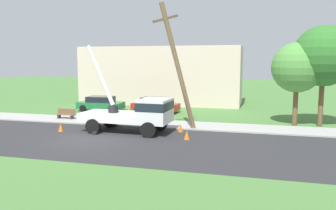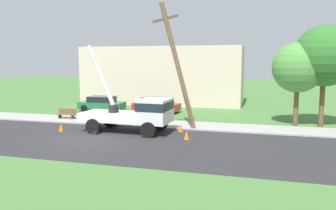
{
  "view_description": "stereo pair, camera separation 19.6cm",
  "coord_description": "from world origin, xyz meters",
  "px_view_note": "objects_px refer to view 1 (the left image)",
  "views": [
    {
      "loc": [
        10.0,
        -18.39,
        4.88
      ],
      "look_at": [
        4.35,
        3.04,
        1.93
      ],
      "focal_mm": 35.9,
      "sensor_mm": 36.0,
      "label": 1
    },
    {
      "loc": [
        10.19,
        -18.34,
        4.88
      ],
      "look_at": [
        4.35,
        3.04,
        1.93
      ],
      "focal_mm": 35.9,
      "sensor_mm": 36.0,
      "label": 2
    }
  ],
  "objects_px": {
    "traffic_cone_behind": "(61,127)",
    "park_bench": "(66,114)",
    "leaning_utility_pole": "(178,66)",
    "traffic_cone_curbside": "(181,128)",
    "roadside_tree_near": "(297,68)",
    "traffic_cone_ahead": "(187,135)",
    "utility_truck": "(137,112)",
    "parked_sedan_red": "(156,105)",
    "parked_sedan_green": "(101,104)",
    "roadside_tree_far": "(324,56)"
  },
  "relations": [
    {
      "from": "traffic_cone_behind",
      "to": "park_bench",
      "type": "distance_m",
      "value": 4.75
    },
    {
      "from": "traffic_cone_curbside",
      "to": "roadside_tree_near",
      "type": "height_order",
      "value": "roadside_tree_near"
    },
    {
      "from": "traffic_cone_behind",
      "to": "park_bench",
      "type": "xyz_separation_m",
      "value": [
        -2.19,
        4.21,
        0.18
      ]
    },
    {
      "from": "traffic_cone_curbside",
      "to": "park_bench",
      "type": "height_order",
      "value": "park_bench"
    },
    {
      "from": "traffic_cone_behind",
      "to": "traffic_cone_curbside",
      "type": "xyz_separation_m",
      "value": [
        8.05,
        1.98,
        0.0
      ]
    },
    {
      "from": "traffic_cone_curbside",
      "to": "roadside_tree_near",
      "type": "relative_size",
      "value": 0.09
    },
    {
      "from": "traffic_cone_ahead",
      "to": "park_bench",
      "type": "xyz_separation_m",
      "value": [
        -11.11,
        4.32,
        0.18
      ]
    },
    {
      "from": "traffic_cone_ahead",
      "to": "parked_sedan_green",
      "type": "relative_size",
      "value": 0.13
    },
    {
      "from": "traffic_cone_curbside",
      "to": "roadside_tree_near",
      "type": "distance_m",
      "value": 9.89
    },
    {
      "from": "leaning_utility_pole",
      "to": "roadside_tree_near",
      "type": "bearing_deg",
      "value": 26.66
    },
    {
      "from": "park_bench",
      "to": "roadside_tree_far",
      "type": "distance_m",
      "value": 20.54
    },
    {
      "from": "leaning_utility_pole",
      "to": "parked_sedan_red",
      "type": "height_order",
      "value": "leaning_utility_pole"
    },
    {
      "from": "traffic_cone_ahead",
      "to": "parked_sedan_green",
      "type": "distance_m",
      "value": 14.27
    },
    {
      "from": "traffic_cone_ahead",
      "to": "roadside_tree_far",
      "type": "height_order",
      "value": "roadside_tree_far"
    },
    {
      "from": "traffic_cone_ahead",
      "to": "parked_sedan_red",
      "type": "bearing_deg",
      "value": 116.78
    },
    {
      "from": "traffic_cone_curbside",
      "to": "parked_sedan_red",
      "type": "distance_m",
      "value": 9.07
    },
    {
      "from": "parked_sedan_green",
      "to": "roadside_tree_near",
      "type": "distance_m",
      "value": 18.12
    },
    {
      "from": "utility_truck",
      "to": "leaning_utility_pole",
      "type": "distance_m",
      "value": 4.18
    },
    {
      "from": "traffic_cone_curbside",
      "to": "park_bench",
      "type": "distance_m",
      "value": 10.48
    },
    {
      "from": "utility_truck",
      "to": "traffic_cone_ahead",
      "type": "relative_size",
      "value": 12.06
    },
    {
      "from": "leaning_utility_pole",
      "to": "traffic_cone_ahead",
      "type": "height_order",
      "value": "leaning_utility_pole"
    },
    {
      "from": "traffic_cone_behind",
      "to": "parked_sedan_red",
      "type": "height_order",
      "value": "parked_sedan_red"
    },
    {
      "from": "parked_sedan_green",
      "to": "roadside_tree_far",
      "type": "distance_m",
      "value": 20.0
    },
    {
      "from": "leaning_utility_pole",
      "to": "parked_sedan_green",
      "type": "xyz_separation_m",
      "value": [
        -9.35,
        7.15,
        -3.78
      ]
    },
    {
      "from": "utility_truck",
      "to": "park_bench",
      "type": "relative_size",
      "value": 4.22
    },
    {
      "from": "traffic_cone_curbside",
      "to": "roadside_tree_near",
      "type": "bearing_deg",
      "value": 29.67
    },
    {
      "from": "utility_truck",
      "to": "roadside_tree_near",
      "type": "height_order",
      "value": "roadside_tree_near"
    },
    {
      "from": "traffic_cone_behind",
      "to": "parked_sedan_green",
      "type": "distance_m",
      "value": 9.65
    },
    {
      "from": "traffic_cone_curbside",
      "to": "roadside_tree_far",
      "type": "distance_m",
      "value": 11.72
    },
    {
      "from": "parked_sedan_red",
      "to": "roadside_tree_far",
      "type": "height_order",
      "value": "roadside_tree_far"
    },
    {
      "from": "traffic_cone_behind",
      "to": "roadside_tree_far",
      "type": "xyz_separation_m",
      "value": [
        17.67,
        6.55,
        4.91
      ]
    },
    {
      "from": "traffic_cone_behind",
      "to": "traffic_cone_curbside",
      "type": "relative_size",
      "value": 1.0
    },
    {
      "from": "leaning_utility_pole",
      "to": "traffic_cone_ahead",
      "type": "xyz_separation_m",
      "value": [
        1.17,
        -2.47,
        -4.21
      ]
    },
    {
      "from": "roadside_tree_near",
      "to": "traffic_cone_ahead",
      "type": "bearing_deg",
      "value": -136.72
    },
    {
      "from": "traffic_cone_curbside",
      "to": "roadside_tree_near",
      "type": "xyz_separation_m",
      "value": [
        7.83,
        4.46,
        4.07
      ]
    },
    {
      "from": "traffic_cone_ahead",
      "to": "roadside_tree_far",
      "type": "bearing_deg",
      "value": 37.31
    },
    {
      "from": "parked_sedan_green",
      "to": "traffic_cone_behind",
      "type": "bearing_deg",
      "value": -80.42
    },
    {
      "from": "leaning_utility_pole",
      "to": "traffic_cone_curbside",
      "type": "distance_m",
      "value": 4.24
    },
    {
      "from": "leaning_utility_pole",
      "to": "traffic_cone_behind",
      "type": "distance_m",
      "value": 9.13
    },
    {
      "from": "traffic_cone_ahead",
      "to": "traffic_cone_behind",
      "type": "height_order",
      "value": "same"
    },
    {
      "from": "leaning_utility_pole",
      "to": "traffic_cone_behind",
      "type": "height_order",
      "value": "leaning_utility_pole"
    },
    {
      "from": "utility_truck",
      "to": "parked_sedan_red",
      "type": "distance_m",
      "value": 9.1
    },
    {
      "from": "parked_sedan_red",
      "to": "roadside_tree_far",
      "type": "xyz_separation_m",
      "value": [
        13.84,
        -3.44,
        4.47
      ]
    },
    {
      "from": "parked_sedan_green",
      "to": "roadside_tree_near",
      "type": "height_order",
      "value": "roadside_tree_near"
    },
    {
      "from": "traffic_cone_curbside",
      "to": "parked_sedan_green",
      "type": "height_order",
      "value": "parked_sedan_green"
    },
    {
      "from": "traffic_cone_ahead",
      "to": "parked_sedan_red",
      "type": "xyz_separation_m",
      "value": [
        -5.1,
        10.1,
        0.43
      ]
    },
    {
      "from": "parked_sedan_green",
      "to": "roadside_tree_near",
      "type": "bearing_deg",
      "value": -9.95
    },
    {
      "from": "leaning_utility_pole",
      "to": "park_bench",
      "type": "relative_size",
      "value": 5.47
    },
    {
      "from": "traffic_cone_behind",
      "to": "leaning_utility_pole",
      "type": "bearing_deg",
      "value": 16.94
    },
    {
      "from": "roadside_tree_near",
      "to": "utility_truck",
      "type": "bearing_deg",
      "value": -153.04
    }
  ]
}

